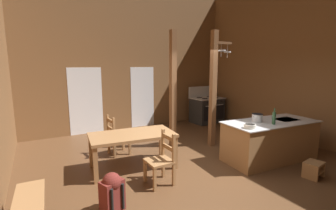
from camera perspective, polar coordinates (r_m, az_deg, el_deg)
ground_plane at (r=5.18m, az=8.34°, el=-15.48°), size 7.67×8.61×0.10m
wall_back at (r=8.20m, az=-8.67°, el=10.76°), size 7.67×0.14×4.64m
wall_right at (r=7.39m, az=31.29°, el=9.64°), size 0.14×8.61×4.64m
glazed_door_back_left at (r=7.80m, az=-18.93°, el=0.88°), size 1.00×0.01×2.05m
glazed_panel_back_right at (r=8.33m, az=-6.06°, el=1.88°), size 0.84×0.01×2.05m
kitchen_island at (r=5.94m, az=23.05°, el=-7.74°), size 2.22×1.11×0.89m
stove_range at (r=9.04m, az=9.19°, el=-1.07°), size 1.18×0.88×1.32m
support_post_with_pot_rack at (r=6.32m, az=10.88°, el=4.58°), size 0.61×0.24×2.99m
support_post_center at (r=6.14m, az=1.17°, el=3.59°), size 0.14×0.14×2.99m
step_stool at (r=5.49m, az=31.31°, el=-12.73°), size 0.40×0.33×0.30m
dining_table at (r=5.02m, az=-8.47°, el=-7.71°), size 1.78×1.07×0.74m
ladderback_chair_near_window at (r=5.89m, az=-12.08°, el=-7.22°), size 0.48×0.48×0.95m
ladderback_chair_by_post at (r=4.42m, az=-1.49°, el=-12.81°), size 0.45×0.45×0.95m
backpack at (r=3.80m, az=-13.18°, el=-19.32°), size 0.38×0.37×0.60m
stockpot_on_counter at (r=5.65m, az=20.46°, el=-2.86°), size 0.30×0.23×0.18m
mixing_bowl_on_counter at (r=5.04m, az=18.87°, el=-4.79°), size 0.23×0.23×0.08m
bottle_tall_on_counter at (r=5.54m, az=23.89°, el=-2.81°), size 0.07×0.07×0.35m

